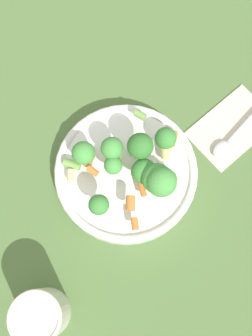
# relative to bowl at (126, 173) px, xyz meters

# --- Properties ---
(ground_plane) EXTENTS (3.00, 3.00, 0.00)m
(ground_plane) POSITION_rel_bowl_xyz_m (0.00, 0.00, -0.02)
(ground_plane) COLOR #4C6B38
(bowl) EXTENTS (0.24, 0.24, 0.04)m
(bowl) POSITION_rel_bowl_xyz_m (0.00, 0.00, 0.00)
(bowl) COLOR white
(bowl) RESTS_ON ground_plane
(pasta_salad) EXTENTS (0.20, 0.17, 0.09)m
(pasta_salad) POSITION_rel_bowl_xyz_m (-0.01, 0.02, 0.06)
(pasta_salad) COLOR #8CB766
(pasta_salad) RESTS_ON bowl
(cup) EXTENTS (0.08, 0.08, 0.09)m
(cup) POSITION_rel_bowl_xyz_m (0.25, 0.07, 0.03)
(cup) COLOR silver
(cup) RESTS_ON ground_plane
(napkin) EXTENTS (0.15, 0.11, 0.01)m
(napkin) POSITION_rel_bowl_xyz_m (-0.20, 0.07, -0.02)
(napkin) COLOR beige
(napkin) RESTS_ON ground_plane
(spoon) EXTENTS (0.16, 0.03, 0.01)m
(spoon) POSITION_rel_bowl_xyz_m (-0.18, 0.08, -0.01)
(spoon) COLOR silver
(spoon) RESTS_ON napkin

